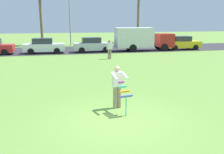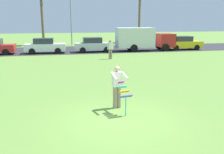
# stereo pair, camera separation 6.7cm
# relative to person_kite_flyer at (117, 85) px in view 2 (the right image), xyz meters

# --- Properties ---
(ground_plane) EXTENTS (120.00, 120.00, 0.00)m
(ground_plane) POSITION_rel_person_kite_flyer_xyz_m (-0.21, -1.16, -0.95)
(ground_plane) COLOR olive
(road_strip) EXTENTS (120.00, 8.00, 0.01)m
(road_strip) POSITION_rel_person_kite_flyer_xyz_m (-0.21, 19.92, -0.95)
(road_strip) COLOR #2D2D33
(road_strip) RESTS_ON ground
(person_kite_flyer) EXTENTS (0.61, 0.71, 1.73)m
(person_kite_flyer) POSITION_rel_person_kite_flyer_xyz_m (0.00, 0.00, 0.00)
(person_kite_flyer) COLOR gray
(person_kite_flyer) RESTS_ON ground
(kite_held) EXTENTS (0.53, 0.67, 1.23)m
(kite_held) POSITION_rel_person_kite_flyer_xyz_m (0.11, -0.71, -0.11)
(kite_held) COLOR #D83399
(kite_held) RESTS_ON ground
(parked_car_white) EXTENTS (4.23, 1.89, 1.60)m
(parked_car_white) POSITION_rel_person_kite_flyer_xyz_m (-3.91, 17.52, -0.18)
(parked_car_white) COLOR white
(parked_car_white) RESTS_ON ground
(parked_car_silver) EXTENTS (4.22, 1.87, 1.60)m
(parked_car_silver) POSITION_rel_person_kite_flyer_xyz_m (1.25, 17.52, -0.18)
(parked_car_silver) COLOR silver
(parked_car_silver) RESTS_ON ground
(parked_truck_red_cab) EXTENTS (6.73, 2.19, 2.62)m
(parked_truck_red_cab) POSITION_rel_person_kite_flyer_xyz_m (6.84, 17.52, 0.46)
(parked_truck_red_cab) COLOR #B2231E
(parked_truck_red_cab) RESTS_ON ground
(parked_car_yellow) EXTENTS (4.23, 1.89, 1.60)m
(parked_car_yellow) POSITION_rel_person_kite_flyer_xyz_m (12.02, 17.52, -0.18)
(parked_car_yellow) COLOR yellow
(parked_car_yellow) RESTS_ON ground
(streetlight_pole) EXTENTS (0.24, 1.65, 7.00)m
(streetlight_pole) POSITION_rel_person_kite_flyer_xyz_m (-0.81, 25.28, 3.05)
(streetlight_pole) COLOR #9E9EA3
(streetlight_pole) RESTS_ON ground
(person_walker_near) EXTENTS (0.56, 0.29, 1.73)m
(person_walker_near) POSITION_rel_person_kite_flyer_xyz_m (2.13, 12.29, -0.02)
(person_walker_near) COLOR gray
(person_walker_near) RESTS_ON ground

